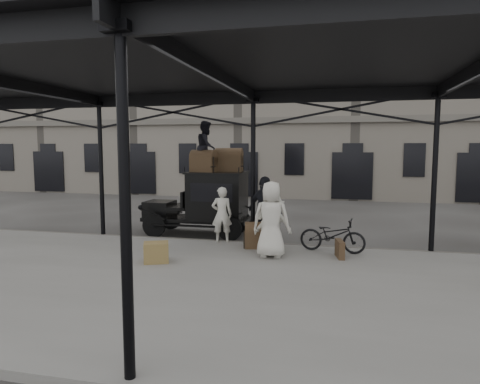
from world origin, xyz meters
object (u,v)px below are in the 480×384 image
object	(u,v)px
steamer_trunk_roof_near	(204,163)
porter_left	(222,214)
taxi	(209,200)
bicycle	(332,235)
porter_official	(265,211)
steamer_trunk_platform	(260,237)

from	to	relation	value
steamer_trunk_roof_near	porter_left	bearing A→B (deg)	-44.30
porter_left	steamer_trunk_roof_near	world-z (taller)	steamer_trunk_roof_near
taxi	bicycle	size ratio (longest dim) A/B	2.06
taxi	porter_official	distance (m)	2.67
porter_official	steamer_trunk_platform	bearing A→B (deg)	110.36
steamer_trunk_roof_near	steamer_trunk_platform	distance (m)	3.45
porter_left	steamer_trunk_roof_near	xyz separation A→B (m)	(-0.97, 1.27, 1.50)
porter_official	steamer_trunk_roof_near	size ratio (longest dim) A/B	2.43
taxi	steamer_trunk_roof_near	xyz separation A→B (m)	(-0.08, -0.25, 1.28)
taxi	steamer_trunk_platform	world-z (taller)	taxi
porter_left	taxi	bearing A→B (deg)	-74.69
porter_left	porter_official	xyz separation A→B (m)	(1.31, -0.00, 0.17)
bicycle	porter_left	bearing A→B (deg)	90.54
porter_official	bicycle	bearing A→B (deg)	-165.59
taxi	bicycle	xyz separation A→B (m)	(4.14, -2.02, -0.59)
porter_official	steamer_trunk_platform	world-z (taller)	porter_official
steamer_trunk_roof_near	steamer_trunk_platform	size ratio (longest dim) A/B	0.99
porter_left	steamer_trunk_platform	size ratio (longest dim) A/B	2.00
porter_official	bicycle	size ratio (longest dim) A/B	1.13
bicycle	steamer_trunk_roof_near	bearing A→B (deg)	76.50
bicycle	steamer_trunk_platform	bearing A→B (deg)	97.54
taxi	porter_left	xyz separation A→B (m)	(0.88, -1.52, -0.22)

